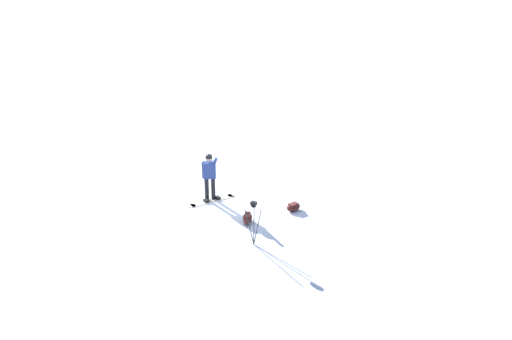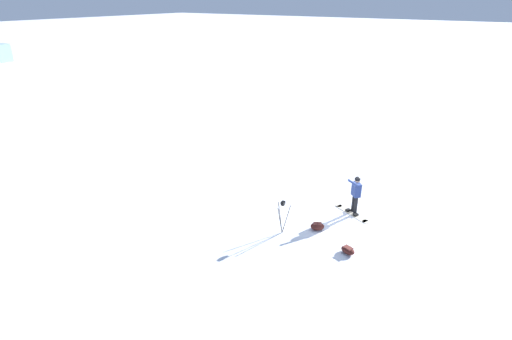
# 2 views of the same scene
# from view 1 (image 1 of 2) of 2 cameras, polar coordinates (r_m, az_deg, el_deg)

# --- Properties ---
(ground_plane) EXTENTS (300.00, 300.00, 0.00)m
(ground_plane) POSITION_cam_1_polar(r_m,az_deg,el_deg) (17.76, -3.32, -3.95)
(ground_plane) COLOR white
(snowboarder) EXTENTS (0.50, 0.75, 1.68)m
(snowboarder) POSITION_cam_1_polar(r_m,az_deg,el_deg) (17.91, -4.99, -0.25)
(snowboarder) COLOR black
(snowboarder) RESTS_ON ground_plane
(snowboard) EXTENTS (1.73, 0.93, 0.10)m
(snowboard) POSITION_cam_1_polar(r_m,az_deg,el_deg) (18.22, -4.71, -3.23)
(snowboard) COLOR beige
(snowboard) RESTS_ON ground_plane
(gear_bag_large) EXTENTS (0.59, 0.47, 0.25)m
(gear_bag_large) POSITION_cam_1_polar(r_m,az_deg,el_deg) (17.47, 4.00, -3.93)
(gear_bag_large) COLOR #4C1E19
(gear_bag_large) RESTS_ON ground_plane
(camera_tripod) EXTENTS (0.53, 0.45, 1.36)m
(camera_tripod) POSITION_cam_1_polar(r_m,az_deg,el_deg) (15.06, -0.25, -4.74)
(camera_tripod) COLOR #262628
(camera_tripod) RESTS_ON ground_plane
(gear_bag_small) EXTENTS (0.60, 0.50, 0.32)m
(gear_bag_small) POSITION_cam_1_polar(r_m,az_deg,el_deg) (16.65, -0.92, -5.12)
(gear_bag_small) COLOR #4C1E19
(gear_bag_small) RESTS_ON ground_plane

